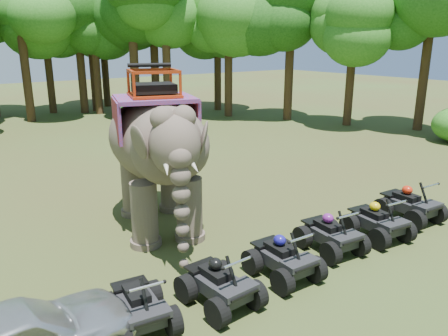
{
  "coord_description": "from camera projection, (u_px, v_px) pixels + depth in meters",
  "views": [
    {
      "loc": [
        -6.9,
        -8.21,
        5.29
      ],
      "look_at": [
        0.0,
        1.2,
        1.9
      ],
      "focal_mm": 35.0,
      "sensor_mm": 36.0,
      "label": 1
    }
  ],
  "objects": [
    {
      "name": "tree_34",
      "position": [
        218.0,
        57.0,
        33.99
      ],
      "size": [
        5.73,
        5.73,
        8.19
      ],
      "primitive_type": null,
      "color": "#195114",
      "rests_on": "ground"
    },
    {
      "name": "atv_5",
      "position": [
        411.0,
        200.0,
        13.26
      ],
      "size": [
        1.42,
        1.86,
        1.31
      ],
      "primitive_type": null,
      "rotation": [
        0.0,
        0.0,
        -0.08
      ],
      "color": "black",
      "rests_on": "ground"
    },
    {
      "name": "atv_1",
      "position": [
        220.0,
        278.0,
        8.96
      ],
      "size": [
        1.3,
        1.73,
        1.24
      ],
      "primitive_type": null,
      "rotation": [
        0.0,
        0.0,
        0.05
      ],
      "color": "black",
      "rests_on": "ground"
    },
    {
      "name": "tree_6",
      "position": [
        426.0,
        62.0,
        26.03
      ],
      "size": [
        5.77,
        5.77,
        8.25
      ],
      "primitive_type": null,
      "color": "#195114",
      "rests_on": "ground"
    },
    {
      "name": "atv_0",
      "position": [
        139.0,
        299.0,
        8.26
      ],
      "size": [
        1.36,
        1.74,
        1.18
      ],
      "primitive_type": null,
      "rotation": [
        0.0,
        0.0,
        -0.13
      ],
      "color": "black",
      "rests_on": "ground"
    },
    {
      "name": "ground",
      "position": [
        250.0,
        246.0,
        11.75
      ],
      "size": [
        110.0,
        110.0,
        0.0
      ],
      "primitive_type": "plane",
      "color": "#47381E",
      "rests_on": "ground"
    },
    {
      "name": "tree_29",
      "position": [
        104.0,
        51.0,
        35.81
      ],
      "size": [
        6.37,
        6.37,
        9.1
      ],
      "primitive_type": null,
      "color": "#195114",
      "rests_on": "ground"
    },
    {
      "name": "atv_2",
      "position": [
        284.0,
        253.0,
        10.02
      ],
      "size": [
        1.29,
        1.72,
        1.24
      ],
      "primitive_type": null,
      "rotation": [
        0.0,
        0.0,
        -0.04
      ],
      "color": "black",
      "rests_on": "ground"
    },
    {
      "name": "atv_3",
      "position": [
        331.0,
        229.0,
        11.28
      ],
      "size": [
        1.4,
        1.79,
        1.23
      ],
      "primitive_type": null,
      "rotation": [
        0.0,
        0.0,
        -0.11
      ],
      "color": "black",
      "rests_on": "ground"
    },
    {
      "name": "elephant",
      "position": [
        157.0,
        150.0,
        12.39
      ],
      "size": [
        4.02,
        6.04,
        4.67
      ],
      "primitive_type": null,
      "rotation": [
        0.0,
        0.0,
        -0.31
      ],
      "color": "#50443A",
      "rests_on": "ground"
    },
    {
      "name": "tree_32",
      "position": [
        133.0,
        41.0,
        30.39
      ],
      "size": [
        7.41,
        7.41,
        10.59
      ],
      "primitive_type": null,
      "color": "#195114",
      "rests_on": "ground"
    },
    {
      "name": "tree_2",
      "position": [
        166.0,
        51.0,
        30.26
      ],
      "size": [
        6.49,
        6.49,
        9.27
      ],
      "primitive_type": null,
      "color": "#195114",
      "rests_on": "ground"
    },
    {
      "name": "tree_4",
      "position": [
        290.0,
        49.0,
        29.41
      ],
      "size": [
        6.67,
        6.67,
        9.53
      ],
      "primitive_type": null,
      "color": "#195114",
      "rests_on": "ground"
    },
    {
      "name": "atv_4",
      "position": [
        378.0,
        217.0,
        12.06
      ],
      "size": [
        1.44,
        1.83,
        1.25
      ],
      "primitive_type": null,
      "rotation": [
        0.0,
        0.0,
        -0.13
      ],
      "color": "black",
      "rests_on": "ground"
    },
    {
      "name": "tree_1",
      "position": [
        96.0,
        57.0,
        32.05
      ],
      "size": [
        5.88,
        5.88,
        8.4
      ],
      "primitive_type": null,
      "color": "#195114",
      "rests_on": "ground"
    },
    {
      "name": "tree_40",
      "position": [
        154.0,
        46.0,
        32.23
      ],
      "size": [
        6.9,
        6.9,
        9.85
      ],
      "primitive_type": null,
      "color": "#195114",
      "rests_on": "ground"
    },
    {
      "name": "tree_36",
      "position": [
        92.0,
        51.0,
        33.34
      ],
      "size": [
        6.41,
        6.41,
        9.16
      ],
      "primitive_type": null,
      "color": "#195114",
      "rests_on": "ground"
    },
    {
      "name": "tree_0",
      "position": [
        24.0,
        57.0,
        28.79
      ],
      "size": [
        6.02,
        6.02,
        8.59
      ],
      "primitive_type": null,
      "color": "#195114",
      "rests_on": "ground"
    },
    {
      "name": "tree_41",
      "position": [
        79.0,
        47.0,
        32.34
      ],
      "size": [
        6.8,
        6.8,
        9.71
      ],
      "primitive_type": null,
      "color": "#195114",
      "rests_on": "ground"
    },
    {
      "name": "tree_37",
      "position": [
        48.0,
        59.0,
        32.53
      ],
      "size": [
        5.59,
        5.59,
        7.98
      ],
      "primitive_type": null,
      "color": "#195114",
      "rests_on": "ground"
    },
    {
      "name": "tree_3",
      "position": [
        229.0,
        52.0,
        30.93
      ],
      "size": [
        6.37,
        6.37,
        9.1
      ],
      "primitive_type": null,
      "color": "#195114",
      "rests_on": "ground"
    },
    {
      "name": "tree_5",
      "position": [
        351.0,
        64.0,
        27.64
      ],
      "size": [
        5.47,
        5.47,
        7.81
      ],
      "primitive_type": null,
      "color": "#195114",
      "rests_on": "ground"
    }
  ]
}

